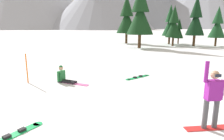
{
  "coord_description": "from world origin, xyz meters",
  "views": [
    {
      "loc": [
        -1.01,
        -6.35,
        2.99
      ],
      "look_at": [
        -0.37,
        2.49,
        1.0
      ],
      "focal_mm": 31.75,
      "sensor_mm": 36.0,
      "label": 1
    }
  ],
  "objects_px": {
    "snowboarder_foreground": "(212,98)",
    "backpack_grey": "(215,88)",
    "pine_tree_tall": "(170,23)",
    "trail_marker_pole": "(27,69)",
    "pine_tree_twin": "(196,19)",
    "pine_tree_short": "(174,24)",
    "pine_tree_leaning": "(218,25)",
    "pine_tree_broad": "(127,17)",
    "pine_tree_slender": "(179,30)",
    "snowboarder_midground": "(64,77)",
    "loose_snowboard_far_spare": "(15,134)",
    "pine_tree_young": "(140,13)",
    "loose_snowboard_near_left": "(138,77)"
  },
  "relations": [
    {
      "from": "pine_tree_short",
      "to": "pine_tree_broad",
      "type": "relative_size",
      "value": 0.74
    },
    {
      "from": "snowboarder_foreground",
      "to": "snowboarder_midground",
      "type": "bearing_deg",
      "value": 133.88
    },
    {
      "from": "pine_tree_tall",
      "to": "loose_snowboard_near_left",
      "type": "bearing_deg",
      "value": -114.26
    },
    {
      "from": "loose_snowboard_near_left",
      "to": "pine_tree_young",
      "type": "relative_size",
      "value": 0.2
    },
    {
      "from": "loose_snowboard_far_spare",
      "to": "pine_tree_slender",
      "type": "bearing_deg",
      "value": 60.0
    },
    {
      "from": "snowboarder_foreground",
      "to": "trail_marker_pole",
      "type": "xyz_separation_m",
      "value": [
        -7.0,
        5.33,
        -0.18
      ]
    },
    {
      "from": "snowboarder_midground",
      "to": "pine_tree_short",
      "type": "xyz_separation_m",
      "value": [
        13.1,
        18.7,
        2.9
      ]
    },
    {
      "from": "snowboarder_foreground",
      "to": "loose_snowboard_near_left",
      "type": "distance_m",
      "value": 6.14
    },
    {
      "from": "snowboarder_foreground",
      "to": "pine_tree_slender",
      "type": "xyz_separation_m",
      "value": [
        10.4,
        27.78,
        1.32
      ]
    },
    {
      "from": "backpack_grey",
      "to": "pine_tree_broad",
      "type": "bearing_deg",
      "value": 90.88
    },
    {
      "from": "pine_tree_slender",
      "to": "pine_tree_leaning",
      "type": "distance_m",
      "value": 6.01
    },
    {
      "from": "pine_tree_young",
      "to": "pine_tree_slender",
      "type": "xyz_separation_m",
      "value": [
        7.99,
        6.26,
        -2.28
      ]
    },
    {
      "from": "pine_tree_young",
      "to": "backpack_grey",
      "type": "bearing_deg",
      "value": -91.04
    },
    {
      "from": "backpack_grey",
      "to": "pine_tree_leaning",
      "type": "relative_size",
      "value": 0.08
    },
    {
      "from": "loose_snowboard_far_spare",
      "to": "pine_tree_young",
      "type": "height_order",
      "value": "pine_tree_young"
    },
    {
      "from": "backpack_grey",
      "to": "trail_marker_pole",
      "type": "height_order",
      "value": "trail_marker_pole"
    },
    {
      "from": "loose_snowboard_far_spare",
      "to": "pine_tree_leaning",
      "type": "xyz_separation_m",
      "value": [
        19.85,
        23.19,
        3.12
      ]
    },
    {
      "from": "backpack_grey",
      "to": "pine_tree_tall",
      "type": "distance_m",
      "value": 24.81
    },
    {
      "from": "snowboarder_foreground",
      "to": "pine_tree_twin",
      "type": "height_order",
      "value": "pine_tree_twin"
    },
    {
      "from": "pine_tree_young",
      "to": "pine_tree_leaning",
      "type": "relative_size",
      "value": 1.45
    },
    {
      "from": "pine_tree_leaning",
      "to": "snowboarder_foreground",
      "type": "bearing_deg",
      "value": -121.49
    },
    {
      "from": "pine_tree_short",
      "to": "pine_tree_young",
      "type": "xyz_separation_m",
      "value": [
        -5.6,
        -2.47,
        1.35
      ]
    },
    {
      "from": "snowboarder_foreground",
      "to": "pine_tree_twin",
      "type": "relative_size",
      "value": 0.28
    },
    {
      "from": "loose_snowboard_far_spare",
      "to": "trail_marker_pole",
      "type": "bearing_deg",
      "value": 104.69
    },
    {
      "from": "trail_marker_pole",
      "to": "pine_tree_broad",
      "type": "bearing_deg",
      "value": 69.76
    },
    {
      "from": "pine_tree_broad",
      "to": "pine_tree_leaning",
      "type": "relative_size",
      "value": 1.39
    },
    {
      "from": "pine_tree_short",
      "to": "pine_tree_slender",
      "type": "height_order",
      "value": "pine_tree_short"
    },
    {
      "from": "snowboarder_foreground",
      "to": "backpack_grey",
      "type": "xyz_separation_m",
      "value": [
        2.07,
        3.11,
        -0.75
      ]
    },
    {
      "from": "pine_tree_leaning",
      "to": "pine_tree_broad",
      "type": "bearing_deg",
      "value": 155.83
    },
    {
      "from": "backpack_grey",
      "to": "trail_marker_pole",
      "type": "distance_m",
      "value": 9.36
    },
    {
      "from": "pine_tree_young",
      "to": "loose_snowboard_far_spare",
      "type": "bearing_deg",
      "value": -110.49
    },
    {
      "from": "snowboarder_midground",
      "to": "pine_tree_slender",
      "type": "height_order",
      "value": "pine_tree_slender"
    },
    {
      "from": "snowboarder_foreground",
      "to": "trail_marker_pole",
      "type": "relative_size",
      "value": 1.3
    },
    {
      "from": "snowboarder_midground",
      "to": "pine_tree_short",
      "type": "distance_m",
      "value": 23.01
    },
    {
      "from": "pine_tree_short",
      "to": "pine_tree_leaning",
      "type": "distance_m",
      "value": 6.27
    },
    {
      "from": "backpack_grey",
      "to": "pine_tree_twin",
      "type": "relative_size",
      "value": 0.06
    },
    {
      "from": "pine_tree_twin",
      "to": "pine_tree_slender",
      "type": "height_order",
      "value": "pine_tree_twin"
    },
    {
      "from": "loose_snowboard_far_spare",
      "to": "pine_tree_twin",
      "type": "xyz_separation_m",
      "value": [
        16.67,
        23.51,
        3.94
      ]
    },
    {
      "from": "snowboarder_midground",
      "to": "trail_marker_pole",
      "type": "distance_m",
      "value": 1.98
    },
    {
      "from": "pine_tree_short",
      "to": "pine_tree_broad",
      "type": "bearing_deg",
      "value": 142.41
    },
    {
      "from": "loose_snowboard_far_spare",
      "to": "pine_tree_tall",
      "type": "distance_m",
      "value": 30.49
    },
    {
      "from": "snowboarder_foreground",
      "to": "pine_tree_young",
      "type": "bearing_deg",
      "value": 83.62
    },
    {
      "from": "pine_tree_slender",
      "to": "pine_tree_tall",
      "type": "relative_size",
      "value": 0.67
    },
    {
      "from": "loose_snowboard_near_left",
      "to": "snowboarder_midground",
      "type": "bearing_deg",
      "value": -170.35
    },
    {
      "from": "trail_marker_pole",
      "to": "pine_tree_slender",
      "type": "distance_m",
      "value": 28.45
    },
    {
      "from": "snowboarder_foreground",
      "to": "loose_snowboard_far_spare",
      "type": "bearing_deg",
      "value": 179.55
    },
    {
      "from": "pine_tree_twin",
      "to": "pine_tree_short",
      "type": "bearing_deg",
      "value": 171.88
    },
    {
      "from": "loose_snowboard_far_spare",
      "to": "pine_tree_tall",
      "type": "relative_size",
      "value": 0.24
    },
    {
      "from": "snowboarder_foreground",
      "to": "pine_tree_tall",
      "type": "height_order",
      "value": "pine_tree_tall"
    },
    {
      "from": "snowboarder_foreground",
      "to": "loose_snowboard_far_spare",
      "type": "relative_size",
      "value": 1.33
    }
  ]
}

